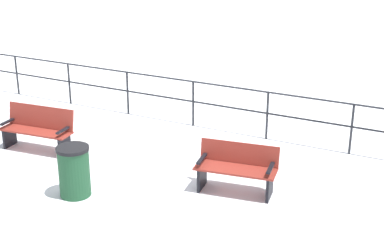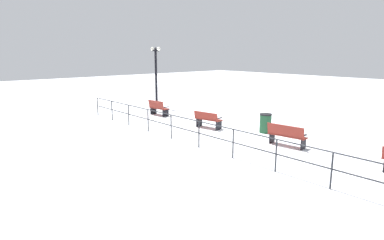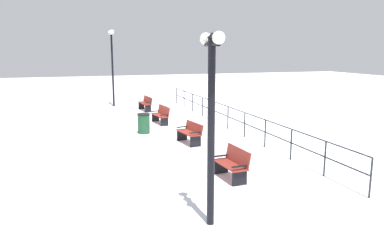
% 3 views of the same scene
% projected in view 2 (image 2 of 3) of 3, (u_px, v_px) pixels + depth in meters
% --- Properties ---
extents(ground_plane, '(80.00, 80.00, 0.00)m').
position_uv_depth(ground_plane, '(243.00, 136.00, 15.17)').
color(ground_plane, white).
rests_on(ground_plane, ground).
extents(bench_second, '(0.67, 1.64, 0.92)m').
position_uv_depth(bench_second, '(287.00, 135.00, 13.42)').
color(bench_second, maroon).
rests_on(bench_second, ground).
extents(bench_third, '(0.79, 1.51, 0.86)m').
position_uv_depth(bench_third, '(208.00, 120.00, 16.64)').
color(bench_third, maroon).
rests_on(bench_third, ground).
extents(bench_fourth, '(0.67, 1.40, 0.93)m').
position_uv_depth(bench_fourth, '(158.00, 108.00, 20.03)').
color(bench_fourth, maroon).
rests_on(bench_fourth, ground).
extents(lamppost_middle, '(0.26, 0.99, 4.16)m').
position_uv_depth(lamppost_middle, '(156.00, 69.00, 22.56)').
color(lamppost_middle, black).
rests_on(lamppost_middle, ground).
extents(waterfront_railing, '(0.05, 18.46, 1.10)m').
position_uv_depth(waterfront_railing, '(199.00, 130.00, 13.22)').
color(waterfront_railing, '#26282D').
rests_on(waterfront_railing, ground).
extents(trash_bin, '(0.58, 0.58, 0.92)m').
position_uv_depth(trash_bin, '(265.00, 123.00, 15.75)').
color(trash_bin, '#1E4C2D').
rests_on(trash_bin, ground).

